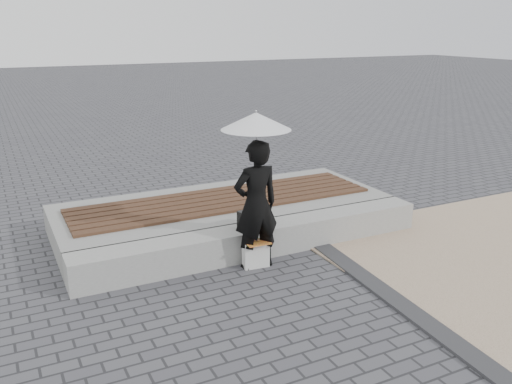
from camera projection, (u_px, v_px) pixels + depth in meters
ground at (323, 305)px, 6.05m from camera, size 80.00×80.00×0.00m
edging_band at (406, 308)px, 5.94m from camera, size 0.61×5.20×0.04m
seating_ledge at (258, 239)px, 7.36m from camera, size 5.00×0.45×0.40m
timber_platform at (223, 213)px, 8.39m from camera, size 5.00×2.00×0.40m
timber_decking at (223, 200)px, 8.32m from camera, size 4.60×1.20×0.04m
woman at (256, 205)px, 6.78m from camera, size 0.62×0.42×1.66m
parasol at (256, 121)px, 6.47m from camera, size 0.85×0.85×1.08m
handbag at (249, 218)px, 7.25m from camera, size 0.34×0.15×0.23m
canvas_tote at (256, 254)px, 6.95m from camera, size 0.34×0.17×0.35m
magazine at (258, 242)px, 6.86m from camera, size 0.32×0.24×0.01m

